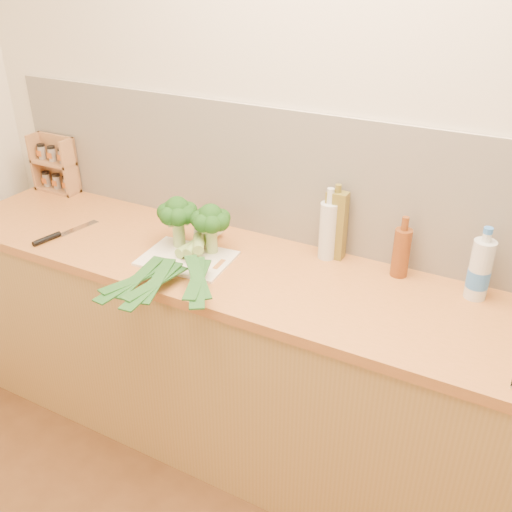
{
  "coord_description": "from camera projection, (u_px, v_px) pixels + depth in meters",
  "views": [
    {
      "loc": [
        0.68,
        -0.45,
        1.98
      ],
      "look_at": [
        -0.15,
        1.1,
        1.02
      ],
      "focal_mm": 40.0,
      "sensor_mm": 36.0,
      "label": 1
    }
  ],
  "objects": [
    {
      "name": "water_bottle",
      "position": [
        480.0,
        271.0,
        1.94
      ],
      "size": [
        0.08,
        0.08,
        0.25
      ],
      "color": "silver",
      "rests_on": "counter"
    },
    {
      "name": "oil_tin",
      "position": [
        336.0,
        225.0,
        2.18
      ],
      "size": [
        0.08,
        0.05,
        0.3
      ],
      "color": "olive",
      "rests_on": "counter"
    },
    {
      "name": "room_shell",
      "position": [
        339.0,
        187.0,
        2.17
      ],
      "size": [
        3.5,
        3.5,
        3.5
      ],
      "color": "beige",
      "rests_on": "ground"
    },
    {
      "name": "leek_back",
      "position": [
        198.0,
        254.0,
        2.12
      ],
      "size": [
        0.37,
        0.54,
        0.04
      ],
      "rotation": [
        0.0,
        0.0,
        0.57
      ],
      "color": "white",
      "rests_on": "chopping_board"
    },
    {
      "name": "spice_rack",
      "position": [
        56.0,
        167.0,
        2.81
      ],
      "size": [
        0.23,
        0.09,
        0.28
      ],
      "color": "#B77B4E",
      "rests_on": "counter"
    },
    {
      "name": "broccoli_right",
      "position": [
        211.0,
        220.0,
        2.2
      ],
      "size": [
        0.16,
        0.16,
        0.2
      ],
      "color": "#9CBC6D",
      "rests_on": "chopping_board"
    },
    {
      "name": "glass_bottle",
      "position": [
        328.0,
        229.0,
        2.19
      ],
      "size": [
        0.07,
        0.07,
        0.29
      ],
      "color": "silver",
      "rests_on": "counter"
    },
    {
      "name": "leek_front",
      "position": [
        179.0,
        254.0,
        2.2
      ],
      "size": [
        0.13,
        0.69,
        0.04
      ],
      "rotation": [
        0.0,
        0.0,
        -0.1
      ],
      "color": "white",
      "rests_on": "chopping_board"
    },
    {
      "name": "counter",
      "position": [
        300.0,
        378.0,
        2.29
      ],
      "size": [
        3.2,
        0.62,
        0.9
      ],
      "color": "#AF8849",
      "rests_on": "ground"
    },
    {
      "name": "amber_bottle",
      "position": [
        401.0,
        252.0,
        2.08
      ],
      "size": [
        0.06,
        0.06,
        0.24
      ],
      "color": "brown",
      "rests_on": "counter"
    },
    {
      "name": "leek_mid",
      "position": [
        187.0,
        254.0,
        2.16
      ],
      "size": [
        0.13,
        0.68,
        0.04
      ],
      "rotation": [
        0.0,
        0.0,
        0.1
      ],
      "color": "white",
      "rests_on": "chopping_board"
    },
    {
      "name": "chefs_knife",
      "position": [
        55.0,
        236.0,
        2.39
      ],
      "size": [
        0.09,
        0.31,
        0.02
      ],
      "rotation": [
        0.0,
        0.0,
        -0.18
      ],
      "color": "silver",
      "rests_on": "counter"
    },
    {
      "name": "chopping_board",
      "position": [
        187.0,
        258.0,
        2.22
      ],
      "size": [
        0.36,
        0.28,
        0.01
      ],
      "primitive_type": "cube",
      "rotation": [
        0.0,
        0.0,
        0.08
      ],
      "color": "white",
      "rests_on": "counter"
    },
    {
      "name": "broccoli_left",
      "position": [
        177.0,
        213.0,
        2.24
      ],
      "size": [
        0.16,
        0.16,
        0.21
      ],
      "color": "#9CBC6D",
      "rests_on": "chopping_board"
    }
  ]
}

